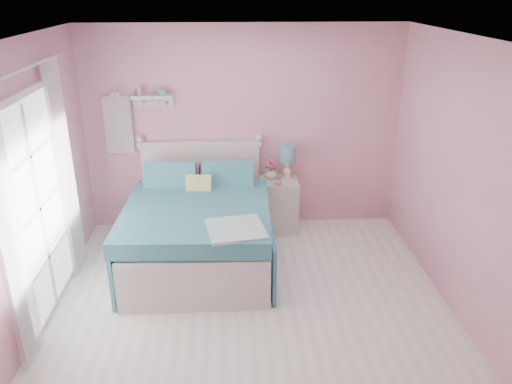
{
  "coord_description": "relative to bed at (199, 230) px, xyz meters",
  "views": [
    {
      "loc": [
        -0.17,
        -3.92,
        3.01
      ],
      "look_at": [
        0.1,
        1.2,
        0.87
      ],
      "focal_mm": 35.0,
      "sensor_mm": 36.0,
      "label": 1
    }
  ],
  "objects": [
    {
      "name": "hanging_dress",
      "position": [
        -0.99,
        0.94,
        1.0
      ],
      "size": [
        0.34,
        0.03,
        0.72
      ],
      "primitive_type": "cube",
      "color": "white",
      "rests_on": "room_shell"
    },
    {
      "name": "wall_shelf",
      "position": [
        -0.55,
        0.95,
        1.33
      ],
      "size": [
        0.5,
        0.15,
        0.25
      ],
      "color": "silver",
      "rests_on": "room_shell"
    },
    {
      "name": "curtain_far",
      "position": [
        -1.36,
        -0.09,
        0.78
      ],
      "size": [
        0.04,
        0.4,
        2.32
      ],
      "primitive_type": "cube",
      "color": "white",
      "rests_on": "floor"
    },
    {
      "name": "roses",
      "position": [
        0.89,
        0.8,
        0.49
      ],
      "size": [
        0.14,
        0.11,
        0.12
      ],
      "color": "#D84A78",
      "rests_on": "vase"
    },
    {
      "name": "bed",
      "position": [
        0.0,
        0.0,
        0.0
      ],
      "size": [
        1.66,
        2.04,
        1.17
      ],
      "rotation": [
        0.0,
        0.0,
        -0.04
      ],
      "color": "silver",
      "rests_on": "floor"
    },
    {
      "name": "french_door",
      "position": [
        -1.41,
        -0.84,
        0.67
      ],
      "size": [
        0.04,
        1.32,
        2.16
      ],
      "color": "silver",
      "rests_on": "floor"
    },
    {
      "name": "teacup",
      "position": [
        0.97,
        0.59,
        0.34
      ],
      "size": [
        0.1,
        0.1,
        0.07
      ],
      "primitive_type": "imported",
      "rotation": [
        0.0,
        0.0,
        0.05
      ],
      "color": "#CE8A90",
      "rests_on": "nightstand"
    },
    {
      "name": "room_shell",
      "position": [
        0.56,
        -1.24,
        1.18
      ],
      "size": [
        4.5,
        4.5,
        4.5
      ],
      "color": "pink",
      "rests_on": "floor"
    },
    {
      "name": "nightstand",
      "position": [
        0.99,
        0.75,
        -0.05
      ],
      "size": [
        0.48,
        0.48,
        0.7
      ],
      "color": "beige",
      "rests_on": "floor"
    },
    {
      "name": "floor",
      "position": [
        0.56,
        -1.24,
        -0.4
      ],
      "size": [
        4.5,
        4.5,
        0.0
      ],
      "primitive_type": "plane",
      "color": "silver",
      "rests_on": "ground"
    },
    {
      "name": "curtain_near",
      "position": [
        -1.36,
        -1.58,
        0.78
      ],
      "size": [
        0.04,
        0.4,
        2.32
      ],
      "primitive_type": "cube",
      "color": "white",
      "rests_on": "floor"
    },
    {
      "name": "vase",
      "position": [
        0.89,
        0.81,
        0.38
      ],
      "size": [
        0.17,
        0.17,
        0.16
      ],
      "primitive_type": "imported",
      "rotation": [
        0.0,
        0.0,
        -0.19
      ],
      "color": "silver",
      "rests_on": "nightstand"
    },
    {
      "name": "table_lamp",
      "position": [
        1.11,
        0.82,
        0.6
      ],
      "size": [
        0.22,
        0.22,
        0.43
      ],
      "color": "white",
      "rests_on": "nightstand"
    }
  ]
}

